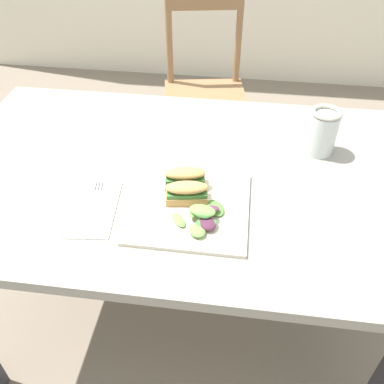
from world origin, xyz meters
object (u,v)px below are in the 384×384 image
Objects in this scene: chair_wooden_far at (205,94)px; plate_lunch at (190,207)px; sandwich_half_back at (185,178)px; dining_table at (180,204)px; sandwich_half_front at (187,192)px; mason_jar_iced_tea at (322,134)px; fork_on_napkin at (95,202)px.

chair_wooden_far is 1.19m from plate_lunch.
plate_lunch is 2.60× the size of sandwich_half_back.
sandwich_half_front is (0.04, -0.13, 0.16)m from dining_table.
plate_lunch is 0.08m from sandwich_half_back.
dining_table is 1.54× the size of chair_wooden_far.
sandwich_half_front is at bearing -73.09° from dining_table.
plate_lunch is 0.04m from sandwich_half_front.
dining_table is at bearing 109.76° from sandwich_half_back.
sandwich_half_front is (0.07, -1.13, 0.33)m from chair_wooden_far.
mason_jar_iced_tea is at bearing 40.91° from plate_lunch.
sandwich_half_front is at bearing 120.24° from plate_lunch.
fork_on_napkin is at bearing -151.90° from mason_jar_iced_tea.
mason_jar_iced_tea is (0.34, 0.29, 0.06)m from plate_lunch.
fork_on_napkin is at bearing -158.07° from sandwich_half_back.
fork_on_napkin is at bearing -139.68° from dining_table.
fork_on_napkin is (-0.24, -0.01, 0.00)m from plate_lunch.
plate_lunch is 2.60× the size of sandwich_half_front.
sandwich_half_front is 0.23m from fork_on_napkin.
chair_wooden_far is at bearing 93.75° from sandwich_half_front.
sandwich_half_back is 0.23m from fork_on_napkin.
sandwich_half_back is at bearing -86.72° from chair_wooden_far.
chair_wooden_far is 6.45× the size of mason_jar_iced_tea.
chair_wooden_far reaches higher than fork_on_napkin.
sandwich_half_front is at bearing -141.63° from mason_jar_iced_tea.
sandwich_half_back is 0.82× the size of mason_jar_iced_tea.
plate_lunch is 0.24m from fork_on_napkin.
dining_table is 9.90× the size of mason_jar_iced_tea.
sandwich_half_back is (0.03, -0.07, 0.16)m from dining_table.
mason_jar_iced_tea reaches higher than fork_on_napkin.
mason_jar_iced_tea is at bearing 20.83° from dining_table.
sandwich_half_front is (-0.01, 0.02, 0.03)m from plate_lunch.
plate_lunch is at bearing -59.76° from sandwich_half_front.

